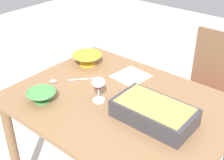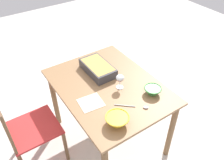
{
  "view_description": "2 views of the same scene",
  "coord_description": "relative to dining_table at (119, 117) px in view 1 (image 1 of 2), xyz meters",
  "views": [
    {
      "loc": [
        -0.8,
        1.03,
        1.65
      ],
      "look_at": [
        0.06,
        -0.01,
        0.86
      ],
      "focal_mm": 47.69,
      "sensor_mm": 36.0,
      "label": 1
    },
    {
      "loc": [
        1.38,
        -0.9,
        2.17
      ],
      "look_at": [
        0.02,
        0.03,
        0.82
      ],
      "focal_mm": 37.43,
      "sensor_mm": 36.0,
      "label": 2
    }
  ],
  "objects": [
    {
      "name": "chair",
      "position": [
        -0.2,
        -0.8,
        -0.16
      ],
      "size": [
        0.43,
        0.45,
        0.91
      ],
      "color": "#B22D2D",
      "rests_on": "ground_plane"
    },
    {
      "name": "wine_glass",
      "position": [
        0.08,
        0.07,
        0.21
      ],
      "size": [
        0.07,
        0.07,
        0.14
      ],
      "color": "white",
      "rests_on": "dining_table"
    },
    {
      "name": "serving_spoon",
      "position": [
        0.37,
        0.05,
        0.12
      ],
      "size": [
        0.2,
        0.23,
        0.01
      ],
      "color": "silver",
      "rests_on": "dining_table"
    },
    {
      "name": "small_bowl",
      "position": [
        0.31,
        0.26,
        0.15
      ],
      "size": [
        0.16,
        0.16,
        0.06
      ],
      "color": "#4C994C",
      "rests_on": "dining_table"
    },
    {
      "name": "casserole_dish",
      "position": [
        -0.23,
        0.03,
        0.16
      ],
      "size": [
        0.38,
        0.22,
        0.09
      ],
      "color": "#38383D",
      "rests_on": "dining_table"
    },
    {
      "name": "dining_table",
      "position": [
        0.0,
        0.0,
        0.0
      ],
      "size": [
        1.15,
        0.87,
        0.76
      ],
      "color": "olive",
      "rests_on": "ground_plane"
    },
    {
      "name": "mixing_bowl",
      "position": [
        0.42,
        -0.19,
        0.15
      ],
      "size": [
        0.19,
        0.19,
        0.08
      ],
      "color": "yellow",
      "rests_on": "dining_table"
    },
    {
      "name": "napkin",
      "position": [
        0.11,
        -0.25,
        0.11
      ],
      "size": [
        0.2,
        0.21,
        0.0
      ],
      "primitive_type": "cube",
      "rotation": [
        0.0,
        0.0,
        -0.1
      ],
      "color": "beige",
      "rests_on": "dining_table"
    }
  ]
}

